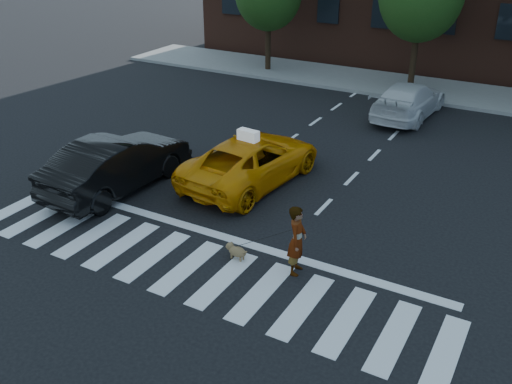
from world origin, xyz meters
The scene contains 10 objects.
ground centered at (0.00, 0.00, 0.00)m, with size 120.00×120.00×0.00m, color black.
crosswalk centered at (0.00, 0.00, 0.01)m, with size 13.00×2.40×0.01m, color silver.
stop_line centered at (0.00, 1.60, 0.01)m, with size 12.00×0.30×0.01m, color silver.
sidewalk_far centered at (0.00, 17.50, 0.07)m, with size 30.00×4.00×0.15m, color slate.
taxi centered at (-1.04, 4.89, 0.71)m, with size 2.37×5.14×1.43m, color orange.
black_sedan centered at (-4.28, 2.50, 0.82)m, with size 1.73×4.97×1.64m, color black.
white_suv centered at (1.40, 13.41, 0.70)m, with size 1.95×4.80×1.39m, color silver.
woman centered at (2.32, 1.10, 0.85)m, with size 0.62×0.41×1.70m, color #999999.
dog centered at (0.80, 0.89, 0.22)m, with size 0.65×0.31×0.37m.
taxi_sign centered at (-1.04, 4.69, 1.59)m, with size 0.65×0.28×0.32m, color white.
Camera 1 is at (6.95, -9.03, 7.56)m, focal length 40.00 mm.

